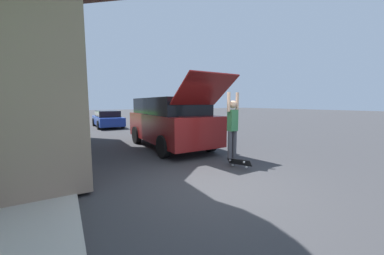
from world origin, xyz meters
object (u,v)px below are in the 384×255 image
object	(u,v)px
car_down_street	(108,119)
skateboarder	(233,125)
skateboard	(239,162)
suv_parked	(169,121)

from	to	relation	value
car_down_street	skateboarder	distance (m)	13.05
skateboarder	skateboard	xyz separation A→B (m)	(0.12, -0.18, -1.10)
suv_parked	skateboard	bearing A→B (deg)	-82.75
car_down_street	suv_parked	bearing A→B (deg)	-84.43
suv_parked	skateboard	distance (m)	3.88
skateboarder	skateboard	bearing A→B (deg)	-56.39
car_down_street	skateboarder	world-z (taller)	skateboarder
skateboard	skateboarder	bearing A→B (deg)	123.61
suv_parked	skateboard	size ratio (longest dim) A/B	7.18
car_down_street	skateboard	size ratio (longest dim) A/B	5.68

